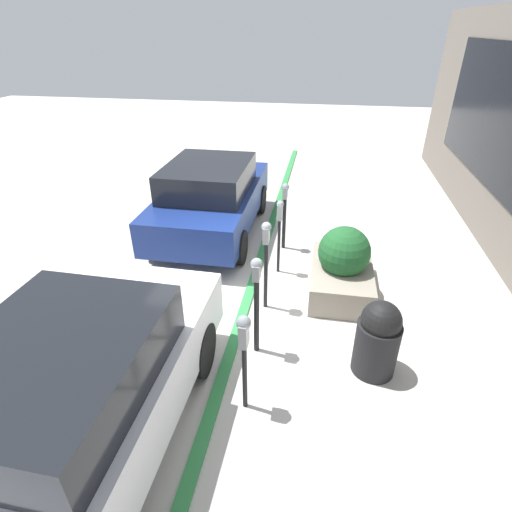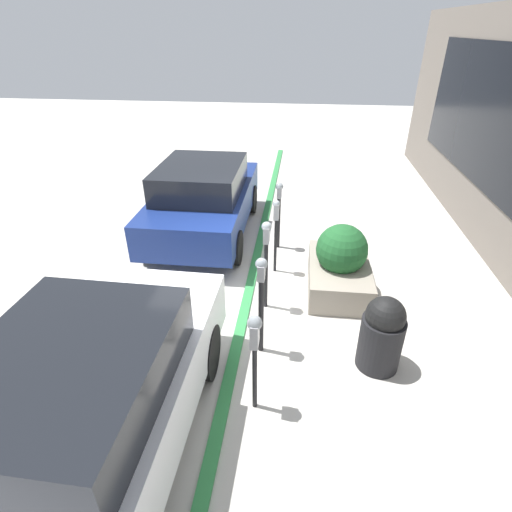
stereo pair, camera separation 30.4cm
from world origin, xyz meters
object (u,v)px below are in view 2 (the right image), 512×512
Objects in this scene: parking_meter_middle at (266,249)px; trash_bin at (382,334)px; parking_meter_farthest at (279,205)px; parked_car_middle at (204,198)px; parked_car_front at (87,401)px; parking_meter_fourth at (276,222)px; parking_meter_nearest at (255,342)px; parking_meter_second at (261,291)px; planter_box at (340,265)px.

parking_meter_middle is 2.06m from trash_bin.
parking_meter_farthest is 1.70m from parked_car_middle.
parking_meter_fourth is at bearing -20.30° from parked_car_front.
parking_meter_middle is 1.09× the size of parking_meter_farthest.
parking_meter_farthest reaches higher than parking_meter_nearest.
parked_car_middle is (5.36, 0.08, -0.02)m from parked_car_front.
parked_car_middle is (4.53, 1.63, -0.20)m from parking_meter_nearest.
parking_meter_fourth is 0.35× the size of parked_car_front.
parking_meter_farthest is 0.34× the size of parked_car_front.
parked_car_middle reaches higher than parking_meter_farthest.
parking_meter_second is 2.14m from planter_box.
parking_meter_nearest is at bearing 179.88° from parking_meter_farthest.
trash_bin is (1.71, -3.12, -0.31)m from parked_car_front.
parking_meter_middle is 1.40× the size of trash_bin.
parking_meter_middle reaches higher than parking_meter_nearest.
parking_meter_middle reaches higher than parking_meter_farthest.
parked_car_front is (-1.82, 1.52, -0.16)m from parking_meter_second.
parking_meter_fourth reaches higher than parking_meter_farthest.
planter_box is (1.70, -1.19, -0.53)m from parking_meter_second.
parking_meter_farthest is at bearing 26.01° from trash_bin.
trash_bin is at bearing -60.82° from parking_meter_nearest.
parking_meter_middle is 2.07m from parking_meter_farthest.
parking_meter_middle is (1.03, 0.03, 0.07)m from parking_meter_second.
parking_meter_fourth is (2.15, -0.04, 0.01)m from parking_meter_second.
parking_meter_farthest is 5.16m from parked_car_front.
parked_car_front is 3.78× the size of trash_bin.
planter_box is 1.53× the size of trash_bin.
parking_meter_nearest is at bearing 119.18° from trash_bin.
planter_box is at bearing -111.59° from parking_meter_fourth.
parking_meter_fourth reaches higher than planter_box.
parking_meter_nearest is 0.96× the size of parking_meter_fourth.
parked_car_middle reaches higher than parking_meter_second.
parked_car_front is at bearing 158.55° from parking_meter_fourth.
planter_box is (0.67, -1.22, -0.60)m from parking_meter_middle.
parked_car_front reaches higher than parked_car_middle.
parking_meter_middle is 2.97m from parked_car_middle.
planter_box is at bearing -34.94° from parking_meter_second.
planter_box is at bearing 12.94° from trash_bin.
parked_car_middle is at bearing 41.23° from trash_bin.
parking_meter_nearest is 2.02m from parking_meter_middle.
parking_meter_nearest reaches higher than trash_bin.
parking_meter_middle is 0.38× the size of parked_car_middle.
parked_car_middle reaches higher than trash_bin.
parking_meter_farthest reaches higher than planter_box.
parking_meter_second is at bearing 145.06° from planter_box.
parked_car_middle reaches higher than planter_box.
planter_box reaches higher than trash_bin.
parking_meter_second reaches higher than planter_box.
parked_car_front is (-3.97, 1.56, -0.16)m from parking_meter_fourth.
parking_meter_second is (0.98, 0.03, -0.02)m from parking_meter_nearest.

